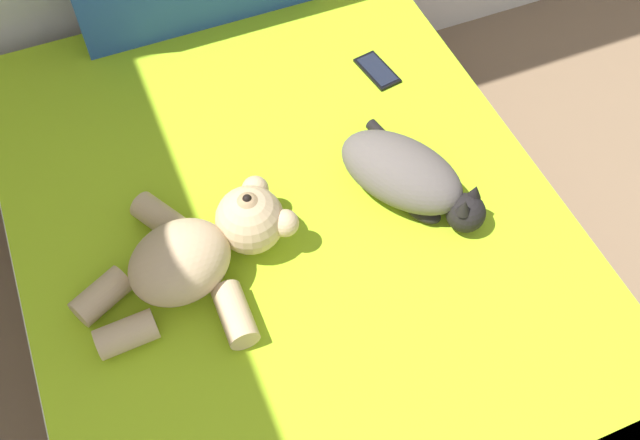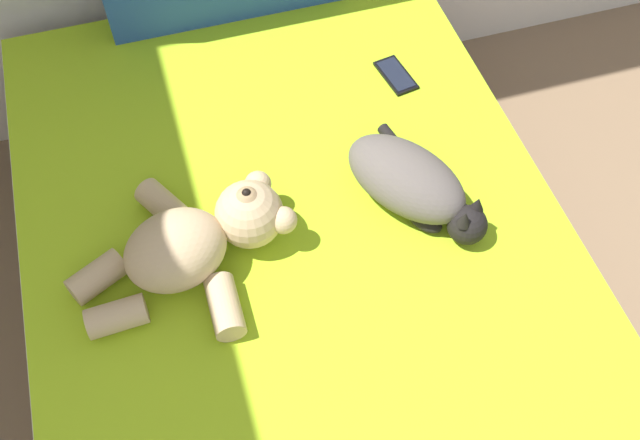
% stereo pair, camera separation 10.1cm
% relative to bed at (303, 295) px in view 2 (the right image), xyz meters
% --- Properties ---
extents(bed, '(1.40, 2.03, 0.53)m').
position_rel_bed_xyz_m(bed, '(0.00, 0.00, 0.00)').
color(bed, brown).
rests_on(bed, ground_plane).
extents(cat, '(0.34, 0.44, 0.15)m').
position_rel_bed_xyz_m(cat, '(0.31, 0.05, 0.34)').
color(cat, '#59514C').
rests_on(cat, bed).
extents(teddy_bear, '(0.56, 0.48, 0.18)m').
position_rel_bed_xyz_m(teddy_bear, '(-0.24, 0.03, 0.34)').
color(teddy_bear, tan).
rests_on(teddy_bear, bed).
extents(cell_phone, '(0.10, 0.16, 0.01)m').
position_rel_bed_xyz_m(cell_phone, '(0.43, 0.48, 0.27)').
color(cell_phone, black).
rests_on(cell_phone, bed).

